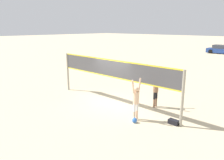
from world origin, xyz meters
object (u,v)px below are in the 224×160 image
player_blocker (156,88)px  parked_car_mid (220,50)px  volleyball (134,120)px  player_spiker (136,99)px  volleyball_net (112,73)px  gear_bag (174,122)px

player_blocker → parked_car_mid: size_ratio=0.51×
volleyball → parked_car_mid: (-6.09, 30.45, 0.51)m
player_spiker → parked_car_mid: 30.74m
volleyball_net → gear_bag: 4.18m
volleyball_net → parked_car_mid: 29.59m
parked_car_mid → volleyball_net: bearing=-82.9°
volleyball_net → gear_bag: size_ratio=18.20×
volleyball_net → player_spiker: volleyball_net is taller
volleyball → parked_car_mid: size_ratio=0.06×
player_blocker → volleyball: size_ratio=9.02×
volleyball_net → volleyball: size_ratio=36.42×
volleyball → parked_car_mid: parked_car_mid is taller
gear_bag → player_blocker: bearing=144.3°
gear_bag → parked_car_mid: 30.32m
player_spiker → parked_car_mid: bearing=11.1°
volleyball_net → player_spiker: bearing=-19.7°
volleyball_net → player_blocker: bearing=31.8°
player_blocker → gear_bag: size_ratio=4.51×
volleyball_net → player_spiker: 2.55m
player_blocker → volleyball: player_blocker is taller
player_spiker → gear_bag: (1.53, 0.78, -0.92)m
parked_car_mid → gear_bag: bearing=-75.7°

